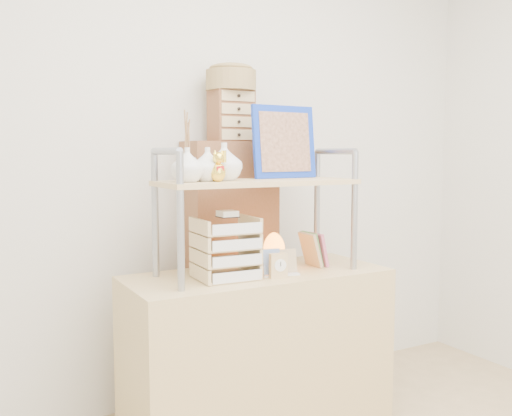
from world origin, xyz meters
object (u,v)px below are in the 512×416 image
at_px(desk, 258,353).
at_px(letter_tray, 227,252).
at_px(salt_lamp, 274,250).
at_px(cabinet, 230,273).

height_order(desk, letter_tray, letter_tray).
bearing_deg(salt_lamp, letter_tray, -163.83).
height_order(desk, salt_lamp, salt_lamp).
relative_size(cabinet, letter_tray, 4.55).
xyz_separation_m(desk, salt_lamp, (0.11, 0.04, 0.46)).
distance_m(letter_tray, salt_lamp, 0.30).
height_order(cabinet, salt_lamp, cabinet).
height_order(desk, cabinet, cabinet).
xyz_separation_m(cabinet, letter_tray, (-0.22, -0.42, 0.19)).
xyz_separation_m(desk, letter_tray, (-0.18, -0.05, 0.49)).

